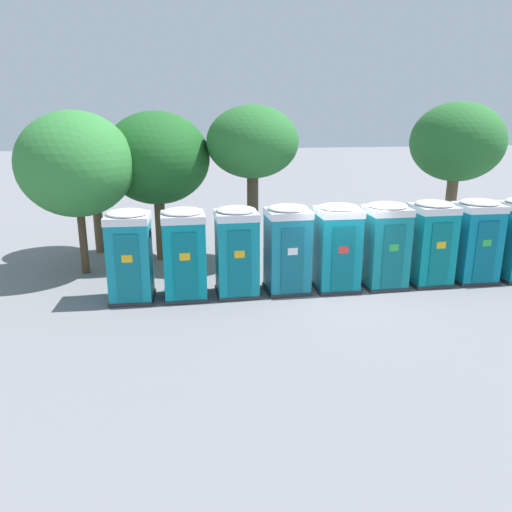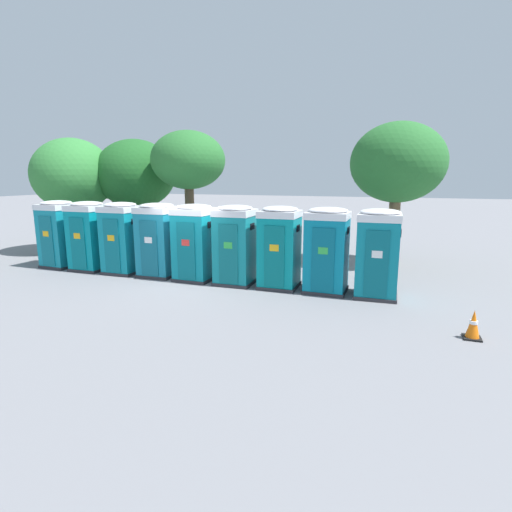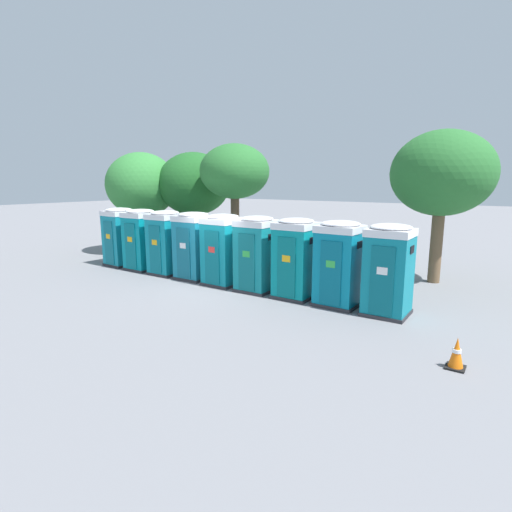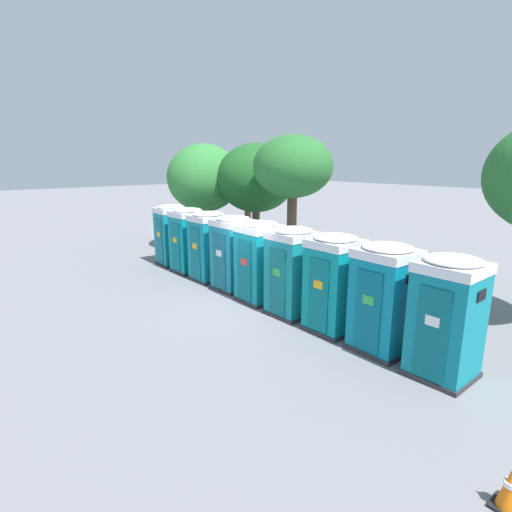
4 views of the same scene
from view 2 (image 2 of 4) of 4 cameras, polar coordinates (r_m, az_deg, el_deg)
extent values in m
plane|color=slate|center=(13.44, -9.12, -3.58)|extent=(120.00, 120.00, 0.00)
cube|color=#2D2D33|center=(17.18, -25.93, -1.17)|extent=(1.23, 1.25, 0.10)
cube|color=teal|center=(17.00, -26.25, 2.46)|extent=(1.17, 1.19, 2.10)
cube|color=#0D6878|center=(16.64, -27.71, 1.89)|extent=(0.62, 0.06, 1.85)
cube|color=yellow|center=(16.59, -27.85, 2.82)|extent=(0.28, 0.02, 0.20)
cube|color=black|center=(16.50, -25.14, 4.90)|extent=(0.04, 0.36, 0.20)
cube|color=white|center=(16.89, -26.59, 6.31)|extent=(1.20, 1.23, 0.20)
ellipsoid|color=white|center=(16.88, -26.63, 6.82)|extent=(1.15, 1.17, 0.18)
cube|color=#2D2D33|center=(16.15, -22.40, -1.61)|extent=(1.20, 1.21, 0.10)
cube|color=#078997|center=(15.96, -22.70, 2.25)|extent=(1.15, 1.15, 2.10)
cube|color=#076A76|center=(15.55, -24.09, 1.63)|extent=(0.62, 0.04, 1.85)
cube|color=yellow|center=(15.49, -24.22, 2.63)|extent=(0.28, 0.01, 0.20)
cube|color=black|center=(15.50, -21.29, 4.85)|extent=(0.03, 0.36, 0.20)
cube|color=white|center=(15.84, -23.01, 6.35)|extent=(1.18, 1.19, 0.20)
ellipsoid|color=white|center=(15.83, -23.05, 6.89)|extent=(1.12, 1.13, 0.18)
cube|color=#2D2D33|center=(15.24, -18.28, -2.06)|extent=(1.18, 1.21, 0.10)
cube|color=#0E8799|center=(15.03, -18.54, 2.03)|extent=(1.13, 1.15, 2.10)
cube|color=#0B6978|center=(14.59, -19.91, 1.37)|extent=(0.62, 0.03, 1.85)
cube|color=yellow|center=(14.54, -20.03, 2.43)|extent=(0.28, 0.01, 0.20)
cube|color=black|center=(14.60, -16.93, 4.78)|extent=(0.03, 0.36, 0.20)
cube|color=white|center=(14.90, -18.82, 6.39)|extent=(1.16, 1.18, 0.20)
ellipsoid|color=white|center=(14.89, -18.85, 6.97)|extent=(1.11, 1.13, 0.18)
cube|color=#2D2D33|center=(14.43, -13.59, -2.52)|extent=(1.25, 1.23, 0.10)
cube|color=teal|center=(14.22, -13.80, 1.79)|extent=(1.19, 1.17, 2.10)
cube|color=#116075|center=(13.74, -15.05, 1.08)|extent=(0.64, 0.05, 1.85)
cube|color=white|center=(13.68, -15.15, 2.21)|extent=(0.28, 0.02, 0.20)
cube|color=black|center=(13.82, -11.84, 4.69)|extent=(0.03, 0.36, 0.20)
cube|color=white|center=(14.08, -14.01, 6.41)|extent=(1.22, 1.21, 0.20)
ellipsoid|color=white|center=(14.07, -14.04, 7.02)|extent=(1.16, 1.15, 0.18)
cube|color=#2D2D33|center=(13.65, -8.58, -3.12)|extent=(1.24, 1.22, 0.10)
cube|color=#0C8292|center=(13.42, -8.72, 1.44)|extent=(1.18, 1.16, 2.10)
cube|color=#096672|center=(12.94, -9.96, 0.69)|extent=(0.64, 0.04, 1.85)
cube|color=red|center=(12.87, -10.05, 1.88)|extent=(0.28, 0.01, 0.20)
cube|color=black|center=(13.04, -6.54, 4.47)|extent=(0.03, 0.36, 0.20)
cube|color=white|center=(13.28, -8.87, 6.33)|extent=(1.21, 1.19, 0.20)
ellipsoid|color=white|center=(13.27, -8.89, 6.98)|extent=(1.15, 1.13, 0.18)
cube|color=#2D2D33|center=(13.03, -2.92, -3.69)|extent=(1.20, 1.21, 0.10)
cube|color=#10818B|center=(12.80, -2.97, 1.07)|extent=(1.15, 1.15, 2.10)
cube|color=#0D656C|center=(12.28, -3.98, 0.27)|extent=(0.62, 0.04, 1.85)
cube|color=green|center=(12.21, -4.03, 1.52)|extent=(0.28, 0.01, 0.20)
cube|color=black|center=(12.48, -0.53, 4.24)|extent=(0.03, 0.36, 0.20)
cube|color=white|center=(12.64, -3.03, 6.21)|extent=(1.18, 1.19, 0.20)
ellipsoid|color=white|center=(12.63, -3.03, 6.89)|extent=(1.12, 1.13, 0.18)
cube|color=#2D2D33|center=(12.61, 3.32, -4.21)|extent=(1.19, 1.21, 0.10)
cube|color=#07898F|center=(12.37, 3.38, 0.71)|extent=(1.14, 1.15, 2.10)
cube|color=#076B6F|center=(11.83, 2.61, -0.14)|extent=(0.62, 0.04, 1.85)
cube|color=yellow|center=(11.76, 2.60, 1.16)|extent=(0.28, 0.01, 0.20)
cube|color=black|center=(12.11, 6.05, 3.97)|extent=(0.03, 0.36, 0.20)
cube|color=white|center=(12.21, 3.44, 6.03)|extent=(1.17, 1.19, 0.20)
ellipsoid|color=white|center=(12.20, 3.45, 6.73)|extent=(1.12, 1.13, 0.18)
cube|color=#2D2D33|center=(12.31, 9.89, -4.75)|extent=(1.25, 1.22, 0.10)
cube|color=#087A99|center=(12.06, 10.06, 0.29)|extent=(1.19, 1.16, 2.10)
cube|color=#075F77|center=(11.51, 9.52, -0.60)|extent=(0.65, 0.04, 1.85)
cube|color=green|center=(11.44, 9.55, 0.73)|extent=(0.28, 0.01, 0.20)
cube|color=black|center=(11.85, 13.04, 3.58)|extent=(0.03, 0.36, 0.20)
cube|color=white|center=(11.90, 10.25, 5.73)|extent=(1.23, 1.19, 0.20)
ellipsoid|color=white|center=(11.89, 10.28, 6.45)|extent=(1.17, 1.13, 0.18)
cube|color=#2D2D33|center=(12.13, 16.68, -5.31)|extent=(1.20, 1.21, 0.10)
cube|color=#0C7A8C|center=(11.87, 16.98, -0.21)|extent=(1.14, 1.15, 2.10)
cube|color=#095F6D|center=(11.31, 16.84, -1.14)|extent=(0.62, 0.04, 1.85)
cube|color=white|center=(11.24, 16.91, 0.21)|extent=(0.28, 0.01, 0.20)
cube|color=black|center=(11.75, 20.00, 3.13)|extent=(0.03, 0.36, 0.20)
cube|color=white|center=(11.71, 17.30, 5.32)|extent=(1.18, 1.18, 0.20)
ellipsoid|color=white|center=(11.69, 17.34, 6.05)|extent=(1.12, 1.13, 0.18)
cylinder|color=brown|center=(17.12, -9.40, 5.43)|extent=(0.38, 0.38, 3.43)
ellipsoid|color=#286B2D|center=(17.05, -9.66, 13.36)|extent=(3.04, 3.04, 2.37)
cylinder|color=#4C3826|center=(20.07, -24.15, 4.24)|extent=(0.25, 0.25, 2.60)
ellipsoid|color=#337F38|center=(19.96, -24.66, 10.48)|extent=(3.54, 3.54, 3.22)
cylinder|color=brown|center=(16.39, 19.04, 4.15)|extent=(0.42, 0.42, 3.11)
ellipsoid|color=#286B2D|center=(16.30, 19.59, 12.47)|extent=(3.52, 3.52, 2.99)
cylinder|color=brown|center=(21.89, -19.33, 5.27)|extent=(0.34, 0.34, 2.73)
ellipsoid|color=#3D8C42|center=(21.79, -19.66, 10.34)|extent=(2.55, 2.55, 2.08)
cylinder|color=brown|center=(19.49, -16.45, 4.70)|extent=(0.36, 0.36, 2.68)
ellipsoid|color=#1E5B23|center=(19.38, -16.81, 11.15)|extent=(3.57, 3.57, 3.10)
cube|color=black|center=(9.88, 28.46, -10.22)|extent=(0.36, 0.36, 0.04)
cone|color=orange|center=(9.78, 28.64, -8.47)|extent=(0.28, 0.28, 0.60)
cylinder|color=white|center=(9.77, 28.66, -8.30)|extent=(0.17, 0.17, 0.07)
camera|label=1|loc=(11.09, -81.18, 10.21)|focal=35.00mm
camera|label=3|loc=(2.74, 93.03, 4.48)|focal=28.00mm
camera|label=4|loc=(5.03, 57.68, 16.59)|focal=28.00mm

